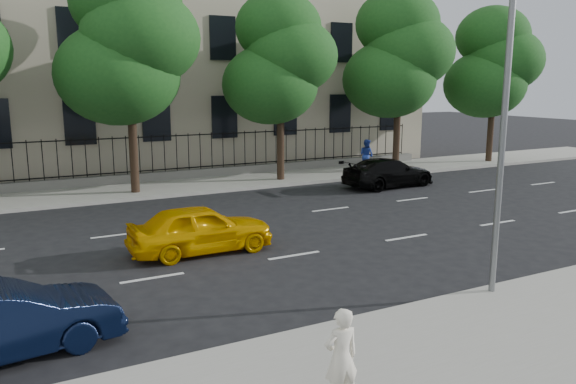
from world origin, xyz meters
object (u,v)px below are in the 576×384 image
Objects in this scene: yellow_taxi at (201,229)px; woman_near at (341,358)px; black_sedan at (388,173)px; street_light at (488,65)px.

yellow_taxi is 8.63m from woman_near.
yellow_taxi is at bearing 113.46° from black_sedan.
street_light is at bearing 147.01° from black_sedan.
woman_near is (-5.54, -2.81, -4.25)m from street_light.
street_light is at bearing -140.69° from yellow_taxi.
yellow_taxi is at bearing -92.95° from woman_near.
black_sedan is at bearing -127.12° from woman_near.
woman_near is at bearing 174.62° from yellow_taxi.
street_light is 8.68m from yellow_taxi.
street_light is at bearing -150.51° from woman_near.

